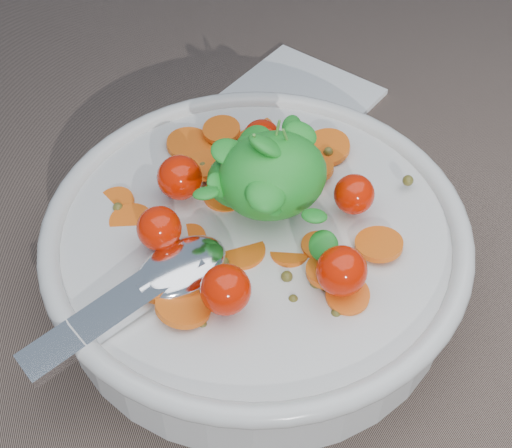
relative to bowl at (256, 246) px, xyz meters
name	(u,v)px	position (x,y,z in m)	size (l,w,h in m)	color
ground	(278,260)	(0.02, 0.01, -0.04)	(6.00, 6.00, 0.00)	#796357
bowl	(256,246)	(0.00, 0.00, 0.00)	(0.33, 0.31, 0.13)	silver
napkin	(292,104)	(0.11, 0.18, -0.03)	(0.15, 0.13, 0.01)	white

